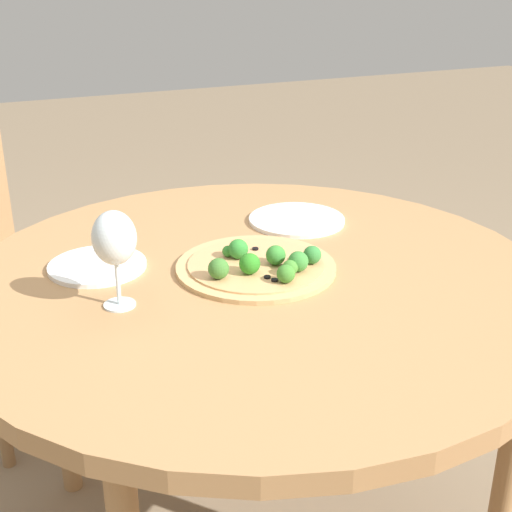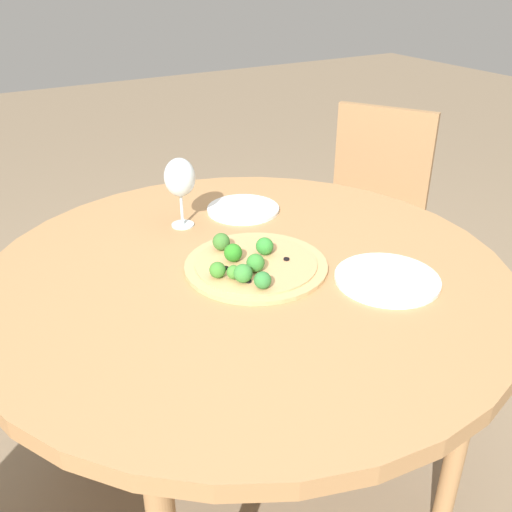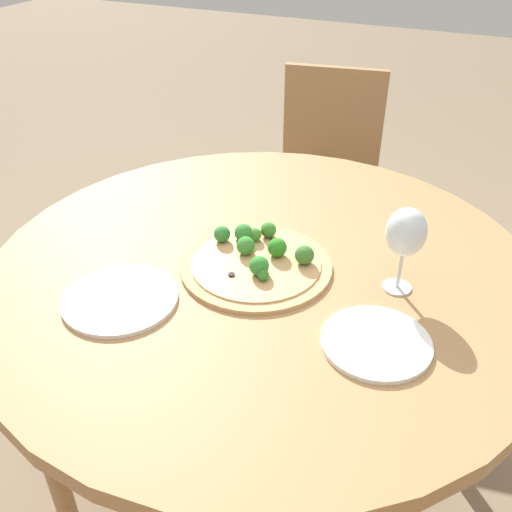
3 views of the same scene
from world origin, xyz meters
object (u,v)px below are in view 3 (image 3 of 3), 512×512
(plate_near, at_px, (120,299))
(plate_far, at_px, (376,342))
(pizza, at_px, (257,260))
(chair_2, at_px, (325,179))
(wine_glass, at_px, (406,234))

(plate_near, height_order, plate_far, same)
(pizza, xyz_separation_m, plate_far, (0.31, -0.15, -0.01))
(chair_2, distance_m, plate_near, 1.22)
(chair_2, distance_m, pizza, 1.01)
(chair_2, bearing_deg, plate_near, -101.95)
(pizza, bearing_deg, plate_far, -25.50)
(pizza, relative_size, plate_near, 1.43)
(chair_2, bearing_deg, plate_far, -77.15)
(wine_glass, height_order, plate_near, wine_glass)
(chair_2, distance_m, plate_far, 1.23)
(chair_2, relative_size, pizza, 2.61)
(wine_glass, distance_m, plate_far, 0.23)
(wine_glass, bearing_deg, plate_far, -88.80)
(plate_near, xyz_separation_m, plate_far, (0.51, 0.09, 0.00))
(plate_near, distance_m, plate_far, 0.51)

